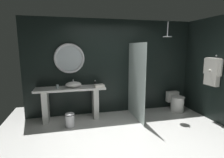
{
  "coord_description": "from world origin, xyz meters",
  "views": [
    {
      "loc": [
        -1.21,
        -2.94,
        1.85
      ],
      "look_at": [
        -0.32,
        0.75,
        1.17
      ],
      "focal_mm": 28.41,
      "sensor_mm": 36.0,
      "label": 1
    }
  ],
  "objects_px": {
    "hanging_bathrobe": "(212,71)",
    "waste_bin": "(70,120)",
    "tumbler_cup": "(57,87)",
    "toilet": "(176,102)",
    "soap_dispenser": "(95,83)",
    "round_wall_mirror": "(69,58)",
    "vessel_sink": "(73,84)",
    "rain_shower_head": "(167,35)",
    "folded_hand_towel": "(99,86)"
  },
  "relations": [
    {
      "from": "hanging_bathrobe",
      "to": "waste_bin",
      "type": "height_order",
      "value": "hanging_bathrobe"
    },
    {
      "from": "tumbler_cup",
      "to": "toilet",
      "type": "xyz_separation_m",
      "value": [
        3.33,
        -0.06,
        -0.63
      ]
    },
    {
      "from": "tumbler_cup",
      "to": "waste_bin",
      "type": "bearing_deg",
      "value": -59.1
    },
    {
      "from": "soap_dispenser",
      "to": "round_wall_mirror",
      "type": "bearing_deg",
      "value": 161.93
    },
    {
      "from": "vessel_sink",
      "to": "waste_bin",
      "type": "xyz_separation_m",
      "value": [
        -0.12,
        -0.48,
        -0.74
      ]
    },
    {
      "from": "hanging_bathrobe",
      "to": "waste_bin",
      "type": "xyz_separation_m",
      "value": [
        -3.47,
        0.42,
        -1.11
      ]
    },
    {
      "from": "round_wall_mirror",
      "to": "hanging_bathrobe",
      "type": "xyz_separation_m",
      "value": [
        3.42,
        -1.12,
        -0.28
      ]
    },
    {
      "from": "vessel_sink",
      "to": "soap_dispenser",
      "type": "relative_size",
      "value": 2.64
    },
    {
      "from": "tumbler_cup",
      "to": "rain_shower_head",
      "type": "relative_size",
      "value": 0.24
    },
    {
      "from": "rain_shower_head",
      "to": "hanging_bathrobe",
      "type": "bearing_deg",
      "value": -34.55
    },
    {
      "from": "toilet",
      "to": "folded_hand_towel",
      "type": "xyz_separation_m",
      "value": [
        -2.3,
        -0.07,
        0.62
      ]
    },
    {
      "from": "tumbler_cup",
      "to": "round_wall_mirror",
      "type": "distance_m",
      "value": 0.79
    },
    {
      "from": "toilet",
      "to": "waste_bin",
      "type": "height_order",
      "value": "toilet"
    },
    {
      "from": "soap_dispenser",
      "to": "toilet",
      "type": "bearing_deg",
      "value": -2.64
    },
    {
      "from": "soap_dispenser",
      "to": "folded_hand_towel",
      "type": "bearing_deg",
      "value": -65.76
    },
    {
      "from": "vessel_sink",
      "to": "folded_hand_towel",
      "type": "height_order",
      "value": "vessel_sink"
    },
    {
      "from": "tumbler_cup",
      "to": "toilet",
      "type": "relative_size",
      "value": 0.16
    },
    {
      "from": "tumbler_cup",
      "to": "round_wall_mirror",
      "type": "relative_size",
      "value": 0.12
    },
    {
      "from": "rain_shower_head",
      "to": "toilet",
      "type": "relative_size",
      "value": 0.68
    },
    {
      "from": "folded_hand_towel",
      "to": "vessel_sink",
      "type": "bearing_deg",
      "value": 166.41
    },
    {
      "from": "hanging_bathrobe",
      "to": "soap_dispenser",
      "type": "bearing_deg",
      "value": 161.76
    },
    {
      "from": "round_wall_mirror",
      "to": "toilet",
      "type": "relative_size",
      "value": 1.38
    },
    {
      "from": "rain_shower_head",
      "to": "folded_hand_towel",
      "type": "bearing_deg",
      "value": 176.39
    },
    {
      "from": "waste_bin",
      "to": "hanging_bathrobe",
      "type": "bearing_deg",
      "value": -6.9
    },
    {
      "from": "waste_bin",
      "to": "tumbler_cup",
      "type": "bearing_deg",
      "value": 120.9
    },
    {
      "from": "vessel_sink",
      "to": "tumbler_cup",
      "type": "relative_size",
      "value": 4.4
    },
    {
      "from": "round_wall_mirror",
      "to": "folded_hand_towel",
      "type": "relative_size",
      "value": 3.24
    },
    {
      "from": "round_wall_mirror",
      "to": "waste_bin",
      "type": "relative_size",
      "value": 2.24
    },
    {
      "from": "waste_bin",
      "to": "toilet",
      "type": "bearing_deg",
      "value": 7.23
    },
    {
      "from": "hanging_bathrobe",
      "to": "waste_bin",
      "type": "relative_size",
      "value": 2.16
    },
    {
      "from": "rain_shower_head",
      "to": "toilet",
      "type": "bearing_deg",
      "value": 19.41
    },
    {
      "from": "vessel_sink",
      "to": "rain_shower_head",
      "type": "height_order",
      "value": "rain_shower_head"
    },
    {
      "from": "soap_dispenser",
      "to": "hanging_bathrobe",
      "type": "relative_size",
      "value": 0.2
    },
    {
      "from": "tumbler_cup",
      "to": "soap_dispenser",
      "type": "xyz_separation_m",
      "value": [
        0.95,
        0.05,
        0.02
      ]
    },
    {
      "from": "soap_dispenser",
      "to": "folded_hand_towel",
      "type": "distance_m",
      "value": 0.2
    },
    {
      "from": "vessel_sink",
      "to": "rain_shower_head",
      "type": "distance_m",
      "value": 2.74
    },
    {
      "from": "rain_shower_head",
      "to": "waste_bin",
      "type": "height_order",
      "value": "rain_shower_head"
    },
    {
      "from": "soap_dispenser",
      "to": "waste_bin",
      "type": "relative_size",
      "value": 0.44
    },
    {
      "from": "hanging_bathrobe",
      "to": "folded_hand_towel",
      "type": "xyz_separation_m",
      "value": [
        -2.7,
        0.74,
        -0.4
      ]
    },
    {
      "from": "round_wall_mirror",
      "to": "rain_shower_head",
      "type": "distance_m",
      "value": 2.62
    },
    {
      "from": "toilet",
      "to": "tumbler_cup",
      "type": "bearing_deg",
      "value": 178.9
    },
    {
      "from": "vessel_sink",
      "to": "waste_bin",
      "type": "height_order",
      "value": "vessel_sink"
    },
    {
      "from": "hanging_bathrobe",
      "to": "folded_hand_towel",
      "type": "distance_m",
      "value": 2.83
    },
    {
      "from": "vessel_sink",
      "to": "soap_dispenser",
      "type": "bearing_deg",
      "value": 2.19
    },
    {
      "from": "tumbler_cup",
      "to": "waste_bin",
      "type": "xyz_separation_m",
      "value": [
        0.27,
        -0.45,
        -0.71
      ]
    },
    {
      "from": "tumbler_cup",
      "to": "soap_dispenser",
      "type": "distance_m",
      "value": 0.95
    },
    {
      "from": "vessel_sink",
      "to": "waste_bin",
      "type": "distance_m",
      "value": 0.89
    },
    {
      "from": "rain_shower_head",
      "to": "waste_bin",
      "type": "distance_m",
      "value": 3.24
    },
    {
      "from": "toilet",
      "to": "hanging_bathrobe",
      "type": "bearing_deg",
      "value": -63.42
    },
    {
      "from": "toilet",
      "to": "waste_bin",
      "type": "distance_m",
      "value": 3.09
    }
  ]
}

